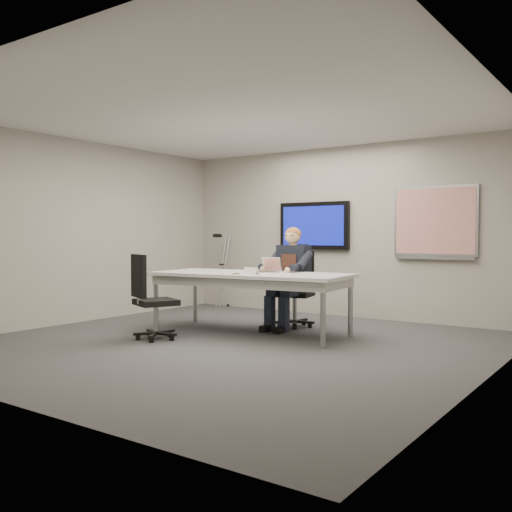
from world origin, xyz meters
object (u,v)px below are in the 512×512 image
Objects in this scene: conference_table at (251,280)px; office_chair_near at (153,313)px; office_chair_far at (296,303)px; seated_person at (287,288)px; laptop at (269,269)px.

office_chair_near is (-0.76, -1.10, -0.39)m from conference_table.
conference_table is 2.52× the size of office_chair_far.
office_chair_far reaches higher than conference_table.
conference_table is at bearing -114.95° from office_chair_far.
office_chair_near is 1.97m from seated_person.
laptop is at bearing -100.48° from office_chair_near.
laptop is (-0.04, -0.65, 0.53)m from office_chair_far.
office_chair_far is 0.84m from laptop.
office_chair_far is at bearing 84.12° from laptop.
office_chair_near is (-0.94, -1.97, -0.00)m from office_chair_far.
office_chair_far is at bearing 72.32° from conference_table.
seated_person is (0.01, -0.27, 0.24)m from office_chair_far.
office_chair_near is at bearing -126.67° from laptop.
seated_person is (0.95, 1.71, 0.24)m from office_chair_near.
seated_person is at bearing -100.81° from office_chair_far.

